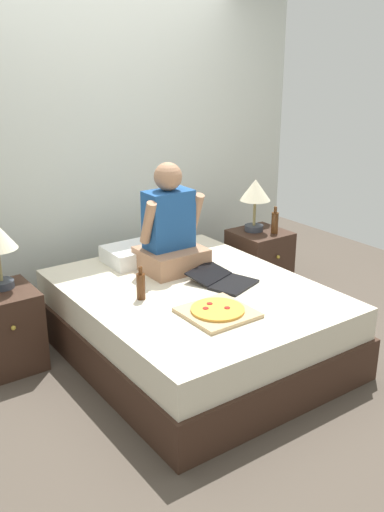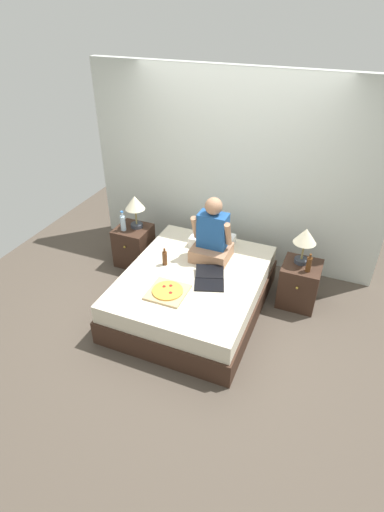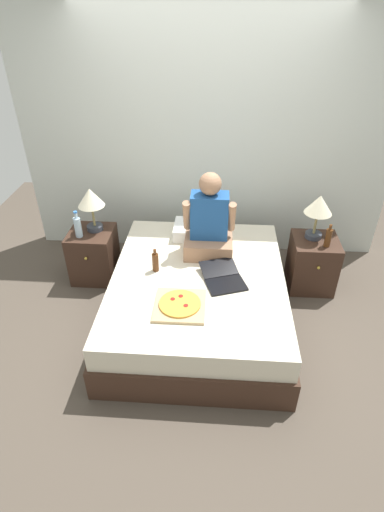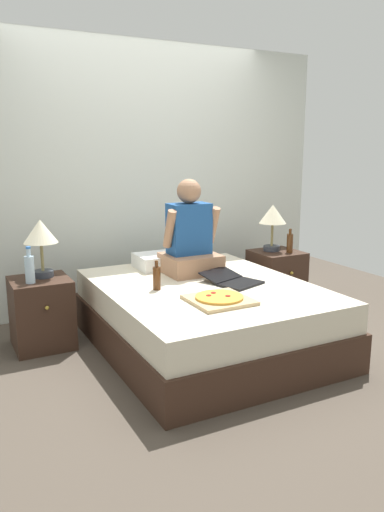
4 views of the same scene
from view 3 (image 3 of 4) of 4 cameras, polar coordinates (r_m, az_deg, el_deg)
name	(u,v)px [view 3 (image 3 of 4)]	position (r m, az deg, el deg)	size (l,w,h in m)	color
ground_plane	(198,318)	(3.81, 0.83, -8.80)	(5.89, 5.89, 0.00)	#4C4238
wall_back	(206,142)	(4.32, 2.02, 15.99)	(3.89, 0.12, 2.50)	silver
bed	(198,298)	(3.64, 0.86, -5.96)	(1.55, 1.91, 0.50)	#382319
nightstand_left	(94,254)	(4.29, -13.84, 0.23)	(0.44, 0.47, 0.54)	#382319
lamp_on_left_nightstand	(91,200)	(4.02, -14.26, 7.70)	(0.26, 0.26, 0.45)	#333842
water_bottle	(78,226)	(4.04, -16.00, 4.08)	(0.07, 0.07, 0.28)	silver
nightstand_right	(312,263)	(4.21, 16.79, -0.97)	(0.44, 0.47, 0.54)	#382319
lamp_on_right_nightstand	(319,208)	(3.95, 17.65, 6.60)	(0.26, 0.26, 0.45)	#333842
beer_bottle	(328,237)	(3.95, 18.89, 2.54)	(0.06, 0.06, 0.23)	#512D14
pillow	(200,230)	(4.02, 1.16, 3.73)	(0.52, 0.34, 0.12)	white
person_seated	(209,224)	(3.66, 2.46, 4.53)	(0.47, 0.40, 0.78)	#A37556
laptop	(224,279)	(3.42, 4.54, -3.31)	(0.44, 0.50, 0.07)	black
pizza_box	(180,305)	(3.15, -1.75, -7.00)	(0.40, 0.40, 0.05)	tan
beer_bottle_on_bed	(155,262)	(3.51, -5.25, -0.84)	(0.06, 0.06, 0.22)	#4C2811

